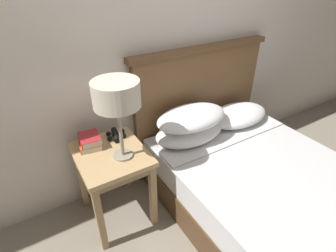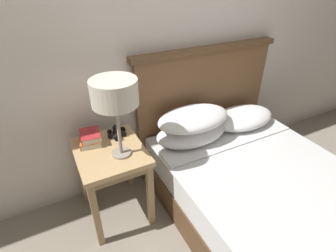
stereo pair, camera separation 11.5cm
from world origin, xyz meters
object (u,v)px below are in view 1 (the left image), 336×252
Objects in this scene: binoculars_pair at (116,135)px; nightstand at (112,163)px; bed at (269,191)px; table_lamp at (116,96)px; book_on_nightstand at (90,143)px; book_stacked_on_top at (89,139)px.

nightstand is at bearing -123.98° from binoculars_pair.
binoculars_pair is (-0.84, 0.76, 0.35)m from bed.
table_lamp is 0.50m from book_on_nightstand.
nightstand is at bearing -57.04° from book_on_nightstand.
binoculars_pair reaches higher than nightstand.
book_stacked_on_top is 0.20m from binoculars_pair.
bed is (0.94, -0.62, -0.23)m from nightstand.
book_stacked_on_top is (-0.15, 0.22, -0.37)m from table_lamp.
book_stacked_on_top is at bearing -48.71° from book_on_nightstand.
bed is 9.90× the size of book_on_nightstand.
table_lamp is at bearing -55.71° from book_on_nightstand.
bed is 1.33m from book_on_nightstand.
nightstand is 0.21m from binoculars_pair.
bed reaches higher than book_on_nightstand.
book_on_nightstand is 1.12× the size of book_stacked_on_top.
book_stacked_on_top is at bearing -177.82° from binoculars_pair.
binoculars_pair reaches higher than book_on_nightstand.
book_on_nightstand is 0.04m from book_stacked_on_top.
table_lamp is (0.06, -0.08, 0.53)m from nightstand.
book_on_nightstand is (-1.03, 0.76, 0.34)m from bed.
table_lamp is (-0.88, 0.54, 0.76)m from bed.
binoculars_pair is at bearing 0.98° from book_on_nightstand.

